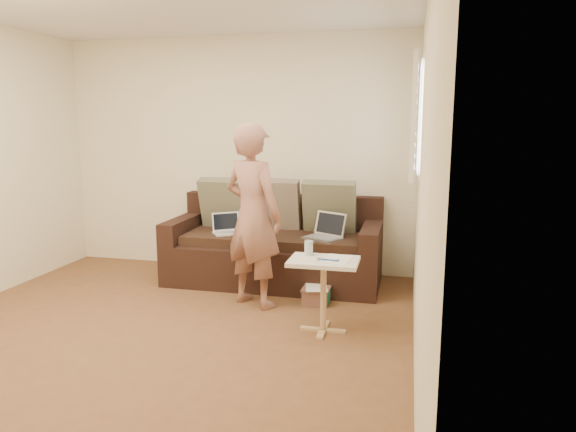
{
  "coord_description": "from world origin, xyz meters",
  "views": [
    {
      "loc": [
        1.92,
        -3.39,
        1.66
      ],
      "look_at": [
        0.8,
        1.4,
        0.78
      ],
      "focal_mm": 32.62,
      "sensor_mm": 36.0,
      "label": 1
    }
  ],
  "objects": [
    {
      "name": "laptop_silver",
      "position": [
        1.1,
        1.63,
        0.52
      ],
      "size": [
        0.44,
        0.4,
        0.24
      ],
      "primitive_type": null,
      "rotation": [
        0.0,
        0.0,
        -0.5
      ],
      "color": "#B7BABC",
      "rests_on": "sofa"
    },
    {
      "name": "side_table",
      "position": [
        1.29,
        0.56,
        0.3
      ],
      "size": [
        0.54,
        0.38,
        0.6
      ],
      "primitive_type": null,
      "color": "silver",
      "rests_on": "ground"
    },
    {
      "name": "pillow_left",
      "position": [
        -0.04,
        1.97,
        0.79
      ],
      "size": [
        0.55,
        0.29,
        0.57
      ],
      "primitive_type": null,
      "rotation": [
        0.28,
        0.0,
        0.0
      ],
      "color": "#5E6147",
      "rests_on": "sofa"
    },
    {
      "name": "pillow_right",
      "position": [
        1.11,
        1.97,
        0.79
      ],
      "size": [
        0.55,
        0.28,
        0.57
      ],
      "primitive_type": null,
      "rotation": [
        0.26,
        0.0,
        0.0
      ],
      "color": "#5E6147",
      "rests_on": "sofa"
    },
    {
      "name": "pillow_mid",
      "position": [
        0.51,
        1.99,
        0.79
      ],
      "size": [
        0.55,
        0.27,
        0.57
      ],
      "primitive_type": null,
      "rotation": [
        0.24,
        0.0,
        0.0
      ],
      "color": "#736352",
      "rests_on": "sofa"
    },
    {
      "name": "scissors",
      "position": [
        1.33,
        0.52,
        0.61
      ],
      "size": [
        0.19,
        0.12,
        0.02
      ],
      "primitive_type": null,
      "rotation": [
        0.0,
        0.0,
        -0.1
      ],
      "color": "silver",
      "rests_on": "side_table"
    },
    {
      "name": "wall_back",
      "position": [
        0.0,
        2.25,
        1.3
      ],
      "size": [
        4.0,
        0.0,
        4.0
      ],
      "primitive_type": "plane",
      "rotation": [
        1.57,
        0.0,
        0.0
      ],
      "color": "beige",
      "rests_on": "ground"
    },
    {
      "name": "laptop_white",
      "position": [
        0.1,
        1.65,
        0.52
      ],
      "size": [
        0.36,
        0.34,
        0.21
      ],
      "primitive_type": null,
      "rotation": [
        0.0,
        0.0,
        0.61
      ],
      "color": "white",
      "rests_on": "sofa"
    },
    {
      "name": "paper_on_table",
      "position": [
        1.39,
        0.58,
        0.6
      ],
      "size": [
        0.25,
        0.33,
        0.0
      ],
      "primitive_type": null,
      "rotation": [
        0.0,
        0.0,
        -0.14
      ],
      "color": "white",
      "rests_on": "side_table"
    },
    {
      "name": "person",
      "position": [
        0.56,
        1.05,
        0.83
      ],
      "size": [
        0.72,
        0.63,
        1.67
      ],
      "primitive_type": "imported",
      "rotation": [
        0.0,
        0.0,
        2.72
      ],
      "color": "#965752",
      "rests_on": "ground"
    },
    {
      "name": "striped_box",
      "position": [
        1.12,
        1.2,
        0.08
      ],
      "size": [
        0.25,
        0.25,
        0.16
      ],
      "primitive_type": null,
      "color": "red",
      "rests_on": "ground"
    },
    {
      "name": "wall_right",
      "position": [
        2.0,
        0.0,
        1.3
      ],
      "size": [
        0.0,
        4.5,
        4.5
      ],
      "primitive_type": "plane",
      "rotation": [
        1.57,
        0.0,
        -1.57
      ],
      "color": "beige",
      "rests_on": "ground"
    },
    {
      "name": "window_blinds",
      "position": [
        1.95,
        1.5,
        1.7
      ],
      "size": [
        0.12,
        0.88,
        1.08
      ],
      "primitive_type": null,
      "color": "white",
      "rests_on": "wall_right"
    },
    {
      "name": "drinking_glass",
      "position": [
        1.14,
        0.66,
        0.66
      ],
      "size": [
        0.07,
        0.07,
        0.12
      ],
      "primitive_type": null,
      "color": "silver",
      "rests_on": "side_table"
    },
    {
      "name": "sofa",
      "position": [
        0.56,
        1.77,
        0.42
      ],
      "size": [
        2.2,
        0.95,
        0.85
      ],
      "primitive_type": null,
      "color": "black",
      "rests_on": "ground"
    },
    {
      "name": "floor",
      "position": [
        0.0,
        0.0,
        0.0
      ],
      "size": [
        4.5,
        4.5,
        0.0
      ],
      "primitive_type": "plane",
      "color": "brown",
      "rests_on": "ground"
    }
  ]
}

